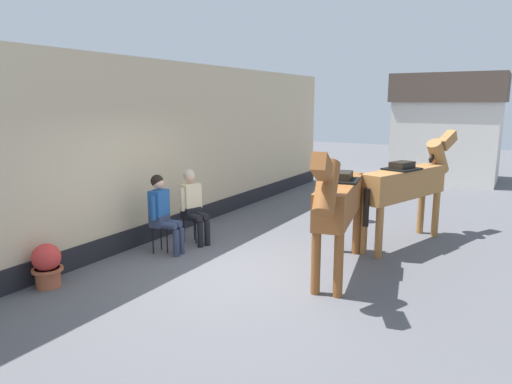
# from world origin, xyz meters

# --- Properties ---
(ground_plane) EXTENTS (40.00, 40.00, 0.00)m
(ground_plane) POSITION_xyz_m (0.00, 3.00, 0.00)
(ground_plane) COLOR #56565B
(pub_facade_wall) EXTENTS (0.34, 14.00, 3.40)m
(pub_facade_wall) POSITION_xyz_m (-2.55, 1.50, 1.54)
(pub_facade_wall) COLOR #CCB793
(pub_facade_wall) RESTS_ON ground_plane
(distant_cottage) EXTENTS (3.40, 2.60, 3.50)m
(distant_cottage) POSITION_xyz_m (1.40, 10.87, 1.80)
(distant_cottage) COLOR silver
(distant_cottage) RESTS_ON ground_plane
(seated_visitor_near) EXTENTS (0.61, 0.49, 1.39)m
(seated_visitor_near) POSITION_xyz_m (-1.70, 0.20, 0.78)
(seated_visitor_near) COLOR black
(seated_visitor_near) RESTS_ON ground_plane
(seated_visitor_far) EXTENTS (0.61, 0.48, 1.39)m
(seated_visitor_far) POSITION_xyz_m (-1.62, 0.95, 0.78)
(seated_visitor_far) COLOR black
(seated_visitor_far) RESTS_ON ground_plane
(saddled_horse_near) EXTENTS (0.85, 2.97, 2.06)m
(saddled_horse_near) POSITION_xyz_m (1.30, 0.75, 1.16)
(saddled_horse_near) COLOR brown
(saddled_horse_near) RESTS_ON ground_plane
(saddled_horse_far) EXTENTS (1.21, 2.89, 2.06)m
(saddled_horse_far) POSITION_xyz_m (1.85, 2.90, 1.16)
(saddled_horse_far) COLOR #9E6B38
(saddled_horse_far) RESTS_ON ground_plane
(flower_planter_near) EXTENTS (0.43, 0.43, 0.64)m
(flower_planter_near) POSITION_xyz_m (-2.13, -1.80, 0.33)
(flower_planter_near) COLOR #A85638
(flower_planter_near) RESTS_ON ground_plane
(spare_stool_white) EXTENTS (0.32, 0.32, 0.46)m
(spare_stool_white) POSITION_xyz_m (0.60, 4.06, 0.40)
(spare_stool_white) COLOR white
(spare_stool_white) RESTS_ON ground_plane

